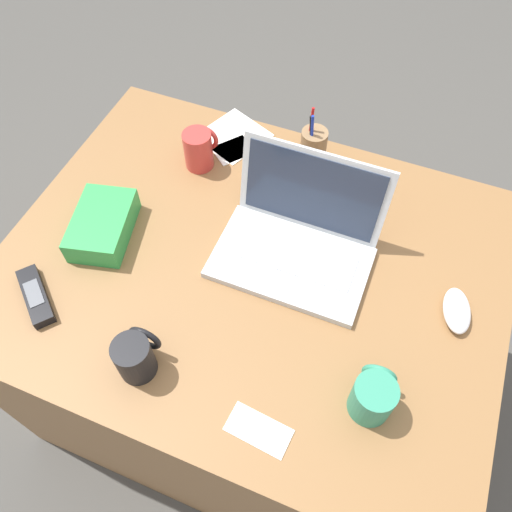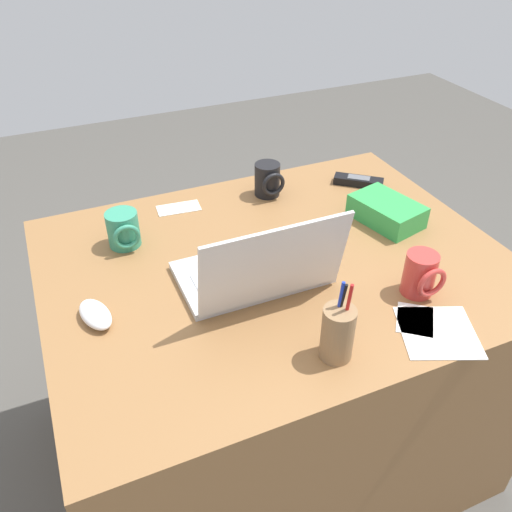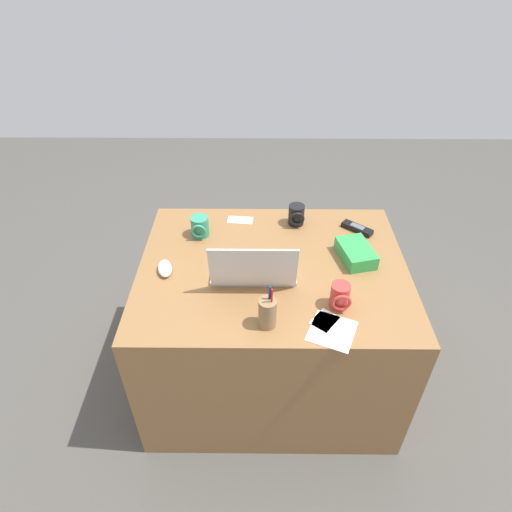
% 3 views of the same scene
% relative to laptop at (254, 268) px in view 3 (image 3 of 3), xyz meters
% --- Properties ---
extents(ground_plane, '(6.00, 6.00, 0.00)m').
position_rel_laptop_xyz_m(ground_plane, '(-0.08, -0.07, -0.78)').
color(ground_plane, '#4C4944').
extents(desk, '(1.14, 0.89, 0.73)m').
position_rel_laptop_xyz_m(desk, '(-0.08, -0.07, -0.41)').
color(desk, olive).
rests_on(desk, ground).
extents(laptop, '(0.35, 0.26, 0.22)m').
position_rel_laptop_xyz_m(laptop, '(0.00, 0.00, 0.00)').
color(laptop, silver).
rests_on(laptop, desk).
extents(computer_mouse, '(0.08, 0.12, 0.03)m').
position_rel_laptop_xyz_m(computer_mouse, '(0.37, -0.03, -0.03)').
color(computer_mouse, white).
rests_on(computer_mouse, desk).
extents(coffee_mug_white, '(0.07, 0.09, 0.10)m').
position_rel_laptop_xyz_m(coffee_mug_white, '(-0.33, 0.17, 0.01)').
color(coffee_mug_white, '#C63833').
rests_on(coffee_mug_white, desk).
extents(coffee_mug_tall, '(0.08, 0.09, 0.09)m').
position_rel_laptop_xyz_m(coffee_mug_tall, '(0.25, -0.29, 0.00)').
color(coffee_mug_tall, '#338C6B').
rests_on(coffee_mug_tall, desk).
extents(coffee_mug_spare, '(0.08, 0.09, 0.10)m').
position_rel_laptop_xyz_m(coffee_mug_spare, '(-0.20, -0.39, 0.00)').
color(coffee_mug_spare, black).
rests_on(coffee_mug_spare, desk).
extents(cordless_phone, '(0.14, 0.13, 0.03)m').
position_rel_laptop_xyz_m(cordless_phone, '(-0.48, -0.33, -0.03)').
color(cordless_phone, black).
rests_on(cordless_phone, desk).
extents(pen_holder, '(0.07, 0.07, 0.18)m').
position_rel_laptop_xyz_m(pen_holder, '(-0.05, 0.27, 0.02)').
color(pen_holder, olive).
rests_on(pen_holder, desk).
extents(snack_bag, '(0.17, 0.21, 0.06)m').
position_rel_laptop_xyz_m(snack_bag, '(-0.44, -0.12, -0.01)').
color(snack_bag, green).
rests_on(snack_bag, desk).
extents(paper_note_near_laptop, '(0.13, 0.07, 0.00)m').
position_rel_laptop_xyz_m(paper_note_near_laptop, '(0.07, -0.41, -0.04)').
color(paper_note_near_laptop, white).
rests_on(paper_note_near_laptop, desk).
extents(paper_note_left, '(0.12, 0.13, 0.00)m').
position_rel_laptop_xyz_m(paper_note_left, '(-0.27, 0.24, -0.04)').
color(paper_note_left, white).
rests_on(paper_note_left, desk).
extents(paper_note_right, '(0.21, 0.21, 0.00)m').
position_rel_laptop_xyz_m(paper_note_right, '(-0.29, 0.30, -0.04)').
color(paper_note_right, white).
rests_on(paper_note_right, desk).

